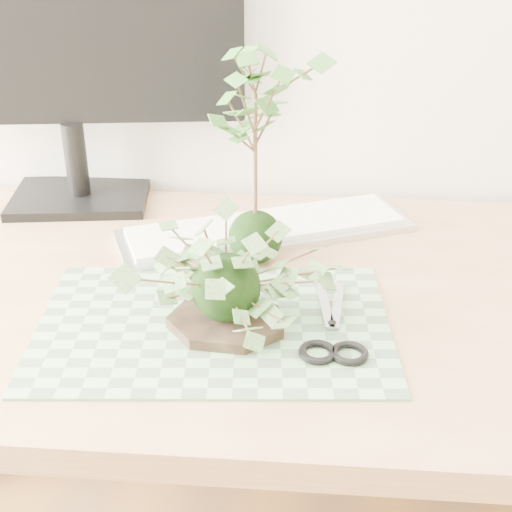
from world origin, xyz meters
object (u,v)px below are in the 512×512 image
ivy_kokedama (225,258)px  maple_kokedama (255,108)px  monitor (62,27)px  keyboard (266,229)px  desk (250,337)px

ivy_kokedama → maple_kokedama: (0.02, 0.19, 0.14)m
monitor → maple_kokedama: bearing=-40.1°
keyboard → monitor: monitor is taller
desk → monitor: bearing=138.5°
desk → monitor: (-0.34, 0.30, 0.40)m
desk → keyboard: keyboard is taller
ivy_kokedama → maple_kokedama: size_ratio=0.79×
maple_kokedama → monitor: 0.41m
maple_kokedama → keyboard: size_ratio=0.68×
keyboard → desk: bearing=-116.8°
ivy_kokedama → keyboard: (0.03, 0.29, -0.10)m
monitor → desk: bearing=-49.2°
desk → maple_kokedama: 0.34m
desk → monitor: monitor is taller
desk → ivy_kokedama: (-0.02, -0.11, 0.19)m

